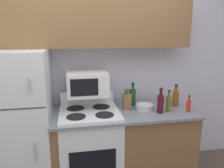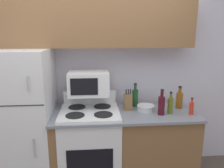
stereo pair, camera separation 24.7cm
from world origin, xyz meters
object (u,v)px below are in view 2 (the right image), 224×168
at_px(stove, 90,146).
at_px(microwave, 89,83).
at_px(bottle_hot_sauce, 191,108).
at_px(refrigerator, 20,120).
at_px(bottle_whiskey, 179,100).
at_px(bowl, 146,108).
at_px(bottle_wine_red, 161,105).
at_px(bottle_olive_oil, 170,105).
at_px(knife_block, 128,102).
at_px(bottle_wine_green, 135,97).

xyz_separation_m(stove, microwave, (-0.00, 0.13, 0.75)).
bearing_deg(bottle_hot_sauce, microwave, 167.46).
bearing_deg(bottle_hot_sauce, stove, 173.52).
bearing_deg(refrigerator, stove, -3.63).
bearing_deg(bottle_whiskey, bowl, -171.55).
xyz_separation_m(refrigerator, microwave, (0.81, 0.08, 0.41)).
distance_m(microwave, bottle_wine_red, 0.88).
xyz_separation_m(bowl, bottle_olive_oil, (0.26, -0.10, 0.06)).
bearing_deg(bottle_whiskey, knife_block, -178.92).
xyz_separation_m(refrigerator, stove, (0.81, -0.05, -0.34)).
height_order(refrigerator, bottle_whiskey, refrigerator).
height_order(bottle_wine_green, bottle_wine_red, same).
bearing_deg(bowl, bottle_wine_red, -42.46).
height_order(bowl, bottle_whiskey, bottle_whiskey).
xyz_separation_m(stove, bottle_wine_red, (0.82, -0.11, 0.54)).
distance_m(microwave, bowl, 0.75).
bearing_deg(bowl, bottle_hot_sauce, -17.75).
bearing_deg(bowl, stove, -177.87).
distance_m(bowl, bottle_wine_green, 0.22).
relative_size(knife_block, bottle_wine_green, 0.86).
bearing_deg(bottle_wine_green, bottle_olive_oil, -38.81).
distance_m(refrigerator, bowl, 1.49).
bearing_deg(bottle_olive_oil, bottle_wine_green, 141.19).
xyz_separation_m(refrigerator, bottle_olive_oil, (1.75, -0.13, 0.18)).
bearing_deg(bottle_whiskey, bottle_wine_green, 167.13).
height_order(stove, bottle_olive_oil, bottle_olive_oil).
bearing_deg(refrigerator, bottle_hot_sauce, -5.32).
xyz_separation_m(bowl, bottle_wine_red, (0.15, -0.13, 0.08)).
height_order(refrigerator, stove, refrigerator).
relative_size(knife_block, bottle_hot_sauce, 1.29).
bearing_deg(bottle_wine_red, bottle_whiskey, 34.52).
bearing_deg(stove, refrigerator, 176.37).
relative_size(refrigerator, bowl, 7.75).
bearing_deg(microwave, knife_block, -6.14).
relative_size(bottle_wine_green, bottle_olive_oil, 1.15).
xyz_separation_m(bottle_hot_sauce, bottle_whiskey, (-0.06, 0.22, 0.03)).
xyz_separation_m(refrigerator, bottle_hot_sauce, (1.98, -0.18, 0.16)).
distance_m(refrigerator, stove, 0.88).
height_order(refrigerator, bottle_olive_oil, refrigerator).
relative_size(bowl, bottle_whiskey, 0.76).
height_order(microwave, bowl, microwave).
relative_size(refrigerator, bottle_whiskey, 5.88).
height_order(stove, bottle_whiskey, bottle_whiskey).
xyz_separation_m(bottle_hot_sauce, bottle_wine_green, (-0.59, 0.34, 0.04)).
bearing_deg(bowl, bottle_wine_green, 117.69).
bearing_deg(knife_block, stove, -170.54).
bearing_deg(bottle_wine_red, bottle_hot_sauce, -3.94).
distance_m(refrigerator, knife_block, 1.29).
height_order(refrigerator, knife_block, refrigerator).
height_order(bowl, bottle_olive_oil, bottle_olive_oil).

